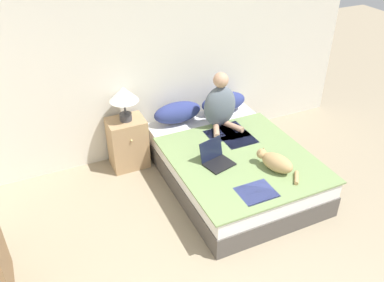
% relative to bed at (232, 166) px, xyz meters
% --- Properties ---
extents(wall_back, '(5.45, 0.05, 2.55)m').
position_rel_bed_xyz_m(wall_back, '(-0.53, 1.08, 1.05)').
color(wall_back, beige).
rests_on(wall_back, ground_plane).
extents(bed, '(1.49, 2.01, 0.45)m').
position_rel_bed_xyz_m(bed, '(0.00, 0.00, 0.00)').
color(bed, '#4C4742').
rests_on(bed, ground_plane).
extents(pillow_near, '(0.61, 0.27, 0.26)m').
position_rel_bed_xyz_m(pillow_near, '(-0.32, 0.84, 0.36)').
color(pillow_near, navy).
rests_on(pillow_near, bed).
extents(pillow_far, '(0.61, 0.27, 0.26)m').
position_rel_bed_xyz_m(pillow_far, '(0.32, 0.84, 0.36)').
color(pillow_far, navy).
rests_on(pillow_far, bed).
extents(person_sitting, '(0.41, 0.40, 0.70)m').
position_rel_bed_xyz_m(person_sitting, '(0.10, 0.54, 0.52)').
color(person_sitting, slate).
rests_on(person_sitting, bed).
extents(cat_tabby, '(0.32, 0.54, 0.19)m').
position_rel_bed_xyz_m(cat_tabby, '(0.21, -0.51, 0.32)').
color(cat_tabby, tan).
rests_on(cat_tabby, bed).
extents(laptop_open, '(0.35, 0.34, 0.24)m').
position_rel_bed_xyz_m(laptop_open, '(-0.30, -0.15, 0.28)').
color(laptop_open, black).
rests_on(laptop_open, bed).
extents(nightstand, '(0.44, 0.37, 0.64)m').
position_rel_bed_xyz_m(nightstand, '(-0.99, 0.83, 0.10)').
color(nightstand, tan).
rests_on(nightstand, ground_plane).
extents(table_lamp, '(0.34, 0.34, 0.42)m').
position_rel_bed_xyz_m(table_lamp, '(-0.99, 0.83, 0.73)').
color(table_lamp, '#38383D').
rests_on(table_lamp, nightstand).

